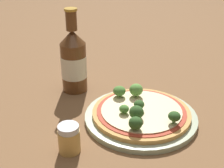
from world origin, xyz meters
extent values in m
plane|color=brown|center=(0.00, 0.00, 0.00)|extent=(3.00, 3.00, 0.00)
cylinder|color=#A3B293|center=(-0.01, -0.01, 0.01)|extent=(0.26, 0.26, 0.01)
cylinder|color=tan|center=(-0.01, -0.01, 0.02)|extent=(0.22, 0.22, 0.01)
cylinder|color=#A83823|center=(-0.01, -0.01, 0.02)|extent=(0.20, 0.20, 0.00)
cylinder|color=beige|center=(-0.01, -0.01, 0.02)|extent=(0.18, 0.18, 0.00)
cylinder|color=#6B8E51|center=(-0.07, -0.06, 0.03)|extent=(0.01, 0.01, 0.01)
ellipsoid|color=#2D5123|center=(-0.07, -0.06, 0.04)|extent=(0.03, 0.03, 0.03)
cylinder|color=#6B8E51|center=(-0.02, 0.07, 0.03)|extent=(0.01, 0.01, 0.01)
ellipsoid|color=#477A33|center=(-0.02, 0.07, 0.04)|extent=(0.03, 0.03, 0.02)
cylinder|color=#6B8E51|center=(-0.05, 0.00, 0.03)|extent=(0.01, 0.01, 0.01)
ellipsoid|color=#477A33|center=(-0.05, 0.00, 0.04)|extent=(0.02, 0.02, 0.02)
cylinder|color=#6B8E51|center=(-0.04, -0.03, 0.03)|extent=(0.01, 0.01, 0.01)
ellipsoid|color=#2D5123|center=(-0.04, -0.03, 0.04)|extent=(0.03, 0.03, 0.03)
cylinder|color=#6B8E51|center=(-0.02, -0.01, 0.03)|extent=(0.01, 0.01, 0.01)
ellipsoid|color=#2D5123|center=(-0.02, -0.01, 0.04)|extent=(0.02, 0.02, 0.02)
cylinder|color=#6B8E51|center=(0.02, -0.09, 0.03)|extent=(0.01, 0.01, 0.01)
ellipsoid|color=#2D5123|center=(0.02, -0.09, 0.04)|extent=(0.03, 0.03, 0.02)
cylinder|color=#6B8E51|center=(0.02, 0.05, 0.03)|extent=(0.01, 0.01, 0.01)
ellipsoid|color=#568E3D|center=(0.02, 0.05, 0.04)|extent=(0.03, 0.03, 0.03)
cylinder|color=#563319|center=(-0.07, 0.21, 0.07)|extent=(0.07, 0.07, 0.13)
cylinder|color=beige|center=(-0.07, 0.21, 0.07)|extent=(0.07, 0.07, 0.06)
cone|color=#563319|center=(-0.07, 0.21, 0.15)|extent=(0.07, 0.07, 0.03)
cylinder|color=#563319|center=(-0.07, 0.21, 0.19)|extent=(0.03, 0.03, 0.05)
cylinder|color=#B7892D|center=(-0.07, 0.21, 0.22)|extent=(0.03, 0.03, 0.01)
cylinder|color=tan|center=(-0.20, -0.03, 0.02)|extent=(0.04, 0.04, 0.05)
cylinder|color=silver|center=(-0.20, -0.03, 0.05)|extent=(0.04, 0.04, 0.01)
camera|label=1|loc=(-0.38, -0.49, 0.40)|focal=50.00mm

